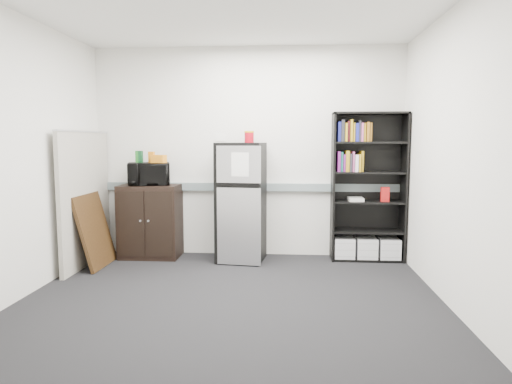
% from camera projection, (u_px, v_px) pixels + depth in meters
% --- Properties ---
extents(floor, '(4.00, 4.00, 0.00)m').
position_uv_depth(floor, '(231.00, 298.00, 4.36)').
color(floor, black).
rests_on(floor, ground).
extents(wall_back, '(4.00, 0.02, 2.70)m').
position_uv_depth(wall_back, '(248.00, 152.00, 5.95)').
color(wall_back, silver).
rests_on(wall_back, floor).
extents(wall_right, '(0.02, 3.50, 2.70)m').
position_uv_depth(wall_right, '(453.00, 158.00, 4.07)').
color(wall_right, silver).
rests_on(wall_right, floor).
extents(wall_left, '(0.02, 3.50, 2.70)m').
position_uv_depth(wall_left, '(23.00, 157.00, 4.36)').
color(wall_left, silver).
rests_on(wall_left, floor).
extents(ceiling, '(4.00, 3.50, 0.02)m').
position_uv_depth(ceiling, '(229.00, 6.00, 4.06)').
color(ceiling, white).
rests_on(ceiling, wall_back).
extents(electrical_raceway, '(3.92, 0.05, 0.10)m').
position_uv_depth(electrical_raceway, '(247.00, 187.00, 5.97)').
color(electrical_raceway, slate).
rests_on(electrical_raceway, wall_back).
extents(wall_note, '(0.14, 0.00, 0.10)m').
position_uv_depth(wall_note, '(221.00, 137.00, 5.94)').
color(wall_note, white).
rests_on(wall_note, wall_back).
extents(bookshelf, '(0.90, 0.34, 1.85)m').
position_uv_depth(bookshelf, '(368.00, 188.00, 5.70)').
color(bookshelf, black).
rests_on(bookshelf, floor).
extents(cubicle_partition, '(0.06, 1.30, 1.62)m').
position_uv_depth(cubicle_partition, '(85.00, 198.00, 5.48)').
color(cubicle_partition, gray).
rests_on(cubicle_partition, floor).
extents(cabinet, '(0.75, 0.50, 0.94)m').
position_uv_depth(cabinet, '(150.00, 221.00, 5.89)').
color(cabinet, black).
rests_on(cabinet, floor).
extents(microwave, '(0.59, 0.48, 0.28)m').
position_uv_depth(microwave, '(149.00, 174.00, 5.80)').
color(microwave, black).
rests_on(microwave, cabinet).
extents(snack_box_a, '(0.08, 0.06, 0.15)m').
position_uv_depth(snack_box_a, '(138.00, 157.00, 5.82)').
color(snack_box_a, '#1A5B1C').
rests_on(snack_box_a, microwave).
extents(snack_box_b, '(0.07, 0.05, 0.15)m').
position_uv_depth(snack_box_b, '(140.00, 157.00, 5.82)').
color(snack_box_b, '#0D3C1C').
rests_on(snack_box_b, microwave).
extents(snack_box_c, '(0.08, 0.06, 0.14)m').
position_uv_depth(snack_box_c, '(151.00, 157.00, 5.81)').
color(snack_box_c, '#C77312').
rests_on(snack_box_c, microwave).
extents(snack_bag, '(0.20, 0.15, 0.10)m').
position_uv_depth(snack_bag, '(159.00, 159.00, 5.76)').
color(snack_bag, orange).
rests_on(snack_bag, microwave).
extents(refrigerator, '(0.61, 0.64, 1.48)m').
position_uv_depth(refrigerator, '(241.00, 202.00, 5.69)').
color(refrigerator, black).
rests_on(refrigerator, floor).
extents(coffee_can, '(0.12, 0.12, 0.17)m').
position_uv_depth(coffee_can, '(249.00, 136.00, 5.72)').
color(coffee_can, '#AD0716').
rests_on(coffee_can, refrigerator).
extents(framed_poster, '(0.26, 0.69, 0.87)m').
position_uv_depth(framed_poster, '(95.00, 230.00, 5.44)').
color(framed_poster, black).
rests_on(framed_poster, floor).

